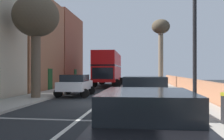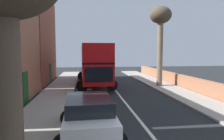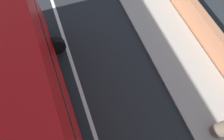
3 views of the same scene
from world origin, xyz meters
name	(u,v)px [view 2 (image 2 of 3)]	position (x,y,z in m)	size (l,w,h in m)	color
double_decker_bus	(94,62)	(-1.70, 16.92, 2.35)	(3.72, 11.00, 4.06)	#B50C0E
parked_car_white_left_0	(89,113)	(-2.50, 4.12, 0.92)	(2.61, 4.43, 1.60)	silver
street_tree_right_3	(161,23)	(4.56, 14.77, 6.12)	(2.05, 2.05, 7.60)	#7A6B56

